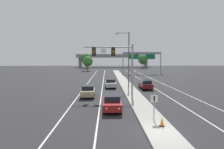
% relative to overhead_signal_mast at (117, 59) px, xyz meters
% --- Properties ---
extents(ground_plane, '(260.00, 260.00, 0.00)m').
position_rel_overhead_signal_mast_xyz_m(ground_plane, '(2.46, -14.63, -5.32)').
color(ground_plane, '#28282B').
extents(median_island, '(2.40, 110.00, 0.15)m').
position_rel_overhead_signal_mast_xyz_m(median_island, '(2.46, 3.37, -5.24)').
color(median_island, '#9E9B93').
rests_on(median_island, ground).
extents(lane_stripe_oncoming_center, '(0.14, 100.00, 0.01)m').
position_rel_overhead_signal_mast_xyz_m(lane_stripe_oncoming_center, '(-2.24, 10.37, -5.31)').
color(lane_stripe_oncoming_center, silver).
rests_on(lane_stripe_oncoming_center, ground).
extents(lane_stripe_receding_center, '(0.14, 100.00, 0.01)m').
position_rel_overhead_signal_mast_xyz_m(lane_stripe_receding_center, '(7.16, 10.37, -5.31)').
color(lane_stripe_receding_center, silver).
rests_on(lane_stripe_receding_center, ground).
extents(edge_stripe_left, '(0.14, 100.00, 0.01)m').
position_rel_overhead_signal_mast_xyz_m(edge_stripe_left, '(-5.54, 10.37, -5.31)').
color(edge_stripe_left, silver).
rests_on(edge_stripe_left, ground).
extents(edge_stripe_right, '(0.14, 100.00, 0.01)m').
position_rel_overhead_signal_mast_xyz_m(edge_stripe_right, '(10.46, 10.37, -5.31)').
color(edge_stripe_right, silver).
rests_on(edge_stripe_right, ground).
extents(overhead_signal_mast, '(6.90, 0.44, 7.20)m').
position_rel_overhead_signal_mast_xyz_m(overhead_signal_mast, '(0.00, 0.00, 0.00)').
color(overhead_signal_mast, gray).
rests_on(overhead_signal_mast, median_island).
extents(median_sign_post, '(0.60, 0.10, 2.20)m').
position_rel_overhead_signal_mast_xyz_m(median_sign_post, '(2.53, -11.88, -3.73)').
color(median_sign_post, gray).
rests_on(median_sign_post, median_island).
extents(street_lamp_median, '(2.58, 0.28, 10.00)m').
position_rel_overhead_signal_mast_xyz_m(street_lamp_median, '(2.38, 8.38, 0.48)').
color(street_lamp_median, '#4C4C51').
rests_on(street_lamp_median, median_island).
extents(car_oncoming_red, '(1.84, 4.48, 1.58)m').
position_rel_overhead_signal_mast_xyz_m(car_oncoming_red, '(-0.91, -7.86, -4.50)').
color(car_oncoming_red, maroon).
rests_on(car_oncoming_red, ground).
extents(car_oncoming_tan, '(1.93, 4.51, 1.58)m').
position_rel_overhead_signal_mast_xyz_m(car_oncoming_tan, '(-4.07, -0.45, -4.50)').
color(car_oncoming_tan, tan).
rests_on(car_oncoming_tan, ground).
extents(car_oncoming_silver, '(1.91, 4.50, 1.58)m').
position_rel_overhead_signal_mast_xyz_m(car_oncoming_silver, '(-0.75, 8.22, -4.50)').
color(car_oncoming_silver, '#B7B7BC').
rests_on(car_oncoming_silver, ground).
extents(car_receding_darkred, '(1.87, 4.49, 1.58)m').
position_rel_overhead_signal_mast_xyz_m(car_receding_darkred, '(5.35, 6.32, -4.50)').
color(car_receding_darkred, '#5B0F14').
rests_on(car_receding_darkred, ground).
extents(traffic_cone_median_nose, '(0.36, 0.36, 0.74)m').
position_rel_overhead_signal_mast_xyz_m(traffic_cone_median_nose, '(2.81, -13.38, -4.81)').
color(traffic_cone_median_nose, black).
rests_on(traffic_cone_median_nose, median_island).
extents(highway_sign_gantry, '(13.28, 0.42, 7.50)m').
position_rel_overhead_signal_mast_xyz_m(highway_sign_gantry, '(10.66, 40.42, 0.85)').
color(highway_sign_gantry, gray).
rests_on(highway_sign_gantry, ground).
extents(overpass_bridge, '(42.40, 6.40, 7.65)m').
position_rel_overhead_signal_mast_xyz_m(overpass_bridge, '(2.46, 89.95, 0.47)').
color(overpass_bridge, gray).
rests_on(overpass_bridge, ground).
extents(tree_far_left_c, '(4.27, 4.27, 6.18)m').
position_rel_overhead_signal_mast_xyz_m(tree_far_left_c, '(-9.34, 56.30, -1.28)').
color(tree_far_left_c, '#4C3823').
rests_on(tree_far_left_c, ground).
extents(tree_far_right_a, '(5.00, 5.00, 7.24)m').
position_rel_overhead_signal_mast_xyz_m(tree_far_right_a, '(17.57, 76.96, -0.59)').
color(tree_far_right_a, '#4C3823').
rests_on(tree_far_right_a, ground).
extents(tree_far_left_a, '(5.39, 5.39, 7.80)m').
position_rel_overhead_signal_mast_xyz_m(tree_far_left_a, '(-11.82, 75.24, -0.22)').
color(tree_far_left_a, '#4C3823').
rests_on(tree_far_left_a, ground).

